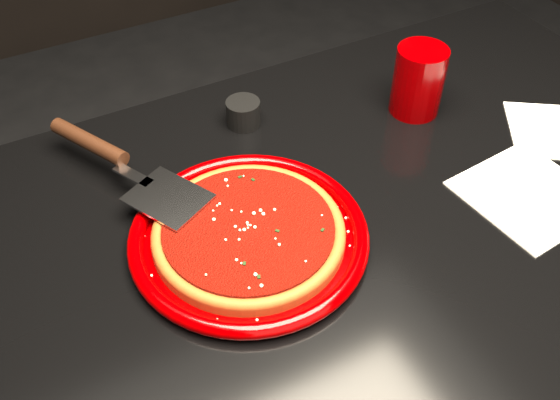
# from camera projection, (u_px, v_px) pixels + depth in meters

# --- Properties ---
(table) EXTENTS (1.20, 0.80, 0.75)m
(table) POSITION_uv_depth(u_px,v_px,m) (337.00, 386.00, 1.05)
(table) COLOR black
(table) RESTS_ON floor
(plate) EXTENTS (0.37, 0.37, 0.02)m
(plate) POSITION_uv_depth(u_px,v_px,m) (249.00, 236.00, 0.77)
(plate) COLOR #7F0000
(plate) RESTS_ON table
(pizza_crust) EXTENTS (0.29, 0.29, 0.01)m
(pizza_crust) POSITION_uv_depth(u_px,v_px,m) (249.00, 234.00, 0.77)
(pizza_crust) COLOR brown
(pizza_crust) RESTS_ON plate
(pizza_crust_rim) EXTENTS (0.29, 0.29, 0.02)m
(pizza_crust_rim) POSITION_uv_depth(u_px,v_px,m) (249.00, 231.00, 0.77)
(pizza_crust_rim) COLOR brown
(pizza_crust_rim) RESTS_ON plate
(pizza_sauce) EXTENTS (0.26, 0.26, 0.01)m
(pizza_sauce) POSITION_uv_depth(u_px,v_px,m) (248.00, 229.00, 0.76)
(pizza_sauce) COLOR maroon
(pizza_sauce) RESTS_ON plate
(parmesan_dusting) EXTENTS (0.21, 0.21, 0.01)m
(parmesan_dusting) POSITION_uv_depth(u_px,v_px,m) (248.00, 225.00, 0.76)
(parmesan_dusting) COLOR beige
(parmesan_dusting) RESTS_ON plate
(basil_flecks) EXTENTS (0.19, 0.19, 0.00)m
(basil_flecks) POSITION_uv_depth(u_px,v_px,m) (248.00, 226.00, 0.76)
(basil_flecks) COLOR black
(basil_flecks) RESTS_ON plate
(pizza_server) EXTENTS (0.23, 0.33, 0.02)m
(pizza_server) POSITION_uv_depth(u_px,v_px,m) (126.00, 165.00, 0.83)
(pizza_server) COLOR silver
(pizza_server) RESTS_ON plate
(cup) EXTENTS (0.09, 0.09, 0.11)m
(cup) POSITION_uv_depth(u_px,v_px,m) (418.00, 81.00, 0.94)
(cup) COLOR #7D0000
(cup) RESTS_ON table
(napkin_a) EXTENTS (0.17, 0.17, 0.00)m
(napkin_a) POSITION_uv_depth(u_px,v_px,m) (528.00, 194.00, 0.84)
(napkin_a) COLOR white
(napkin_a) RESTS_ON table
(napkin_b) EXTENTS (0.18, 0.18, 0.00)m
(napkin_b) POSITION_uv_depth(u_px,v_px,m) (552.00, 131.00, 0.94)
(napkin_b) COLOR white
(napkin_b) RESTS_ON table
(ramekin) EXTENTS (0.06, 0.06, 0.04)m
(ramekin) POSITION_uv_depth(u_px,v_px,m) (243.00, 113.00, 0.94)
(ramekin) COLOR black
(ramekin) RESTS_ON table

